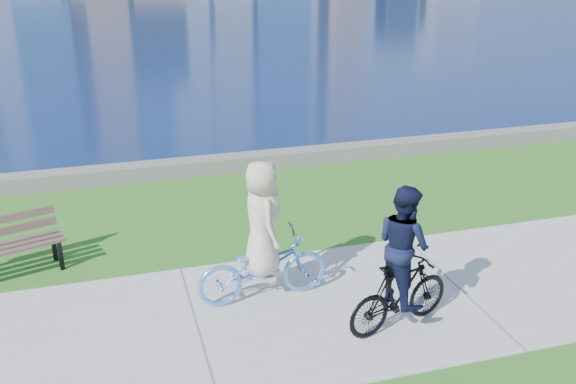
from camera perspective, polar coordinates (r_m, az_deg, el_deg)
The scene contains 6 objects.
ground at distance 9.09m, azimuth -8.04°, elevation -11.93°, with size 320.00×320.00×0.00m, color #28671B.
concrete_path at distance 9.09m, azimuth -8.05°, elevation -11.88°, with size 80.00×3.50×0.02m, color #AFAFA9.
seawall at distance 14.59m, azimuth -11.90°, elevation 1.87°, with size 90.00×0.50×0.35m, color slate.
park_bench at distance 10.99m, azimuth -24.05°, elevation -4.16°, with size 1.88×1.11×0.92m.
cyclist_woman at distance 9.28m, azimuth -2.30°, elevation -5.15°, with size 0.79×1.99×2.14m.
cyclist_man at distance 8.70m, azimuth 10.06°, elevation -6.86°, with size 0.89×1.73×2.07m.
Camera 1 is at (-0.94, -7.54, 5.00)m, focal length 40.00 mm.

